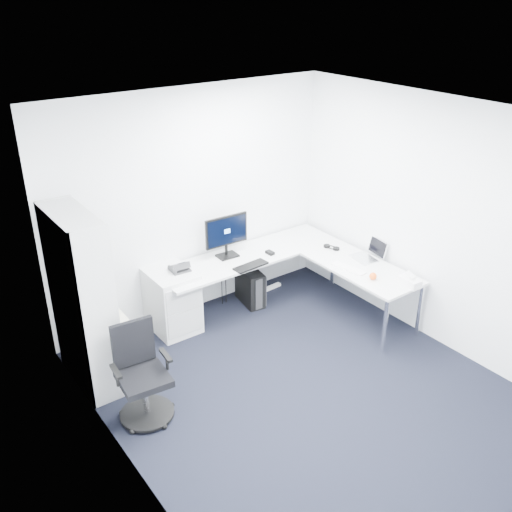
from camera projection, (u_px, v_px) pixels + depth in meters
ground at (306, 392)px, 5.68m from camera, size 4.20×4.20×0.00m
ceiling at (319, 120)px, 4.51m from camera, size 4.20×4.20×0.00m
wall_back at (193, 204)px, 6.62m from camera, size 3.60×0.02×2.70m
wall_left at (124, 338)px, 4.14m from camera, size 0.02×4.20×2.70m
wall_right at (440, 226)px, 6.05m from camera, size 0.02×4.20×2.70m
l_desk at (266, 290)px, 6.84m from camera, size 2.38×1.33×0.69m
drawer_pedestal at (172, 300)px, 6.57m from camera, size 0.48×0.60×0.74m
bookshelf at (82, 301)px, 5.48m from camera, size 0.36×0.92×1.83m
task_chair at (143, 376)px, 5.15m from camera, size 0.57×0.57×0.94m
black_pc_tower at (250, 286)px, 7.17m from camera, size 0.28×0.49×0.46m
beige_pc_tower at (118, 331)px, 6.33m from camera, size 0.19×0.40×0.37m
power_strip at (270, 288)px, 7.57m from camera, size 0.34×0.08×0.04m
monitor at (227, 236)px, 6.76m from camera, size 0.57×0.20×0.54m
black_keyboard at (251, 266)px, 6.62m from camera, size 0.44×0.18×0.02m
mouse at (270, 253)px, 6.93m from camera, size 0.07×0.11×0.04m
desk_phone at (179, 268)px, 6.44m from camera, size 0.22×0.22×0.14m
laptop at (365, 250)px, 6.76m from camera, size 0.37×0.36×0.23m
white_keyboard at (349, 268)px, 6.58m from camera, size 0.18×0.44×0.01m
headphones at (332, 247)px, 7.07m from camera, size 0.18×0.22×0.05m
orange_fruit at (373, 276)px, 6.32m from camera, size 0.08×0.08×0.08m
tissue_box at (409, 282)px, 6.20m from camera, size 0.15×0.26×0.09m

